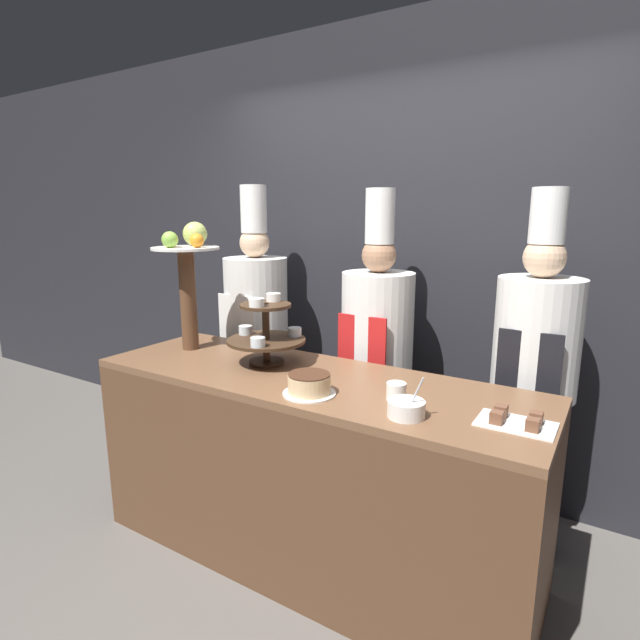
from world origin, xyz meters
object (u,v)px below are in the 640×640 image
object	(u,v)px
chef_left	(257,324)
fruit_pedestal	(188,267)
cup_white	(396,391)
chef_center_left	(377,346)
tiered_stand	(266,332)
cake_square_tray	(516,421)
cake_round	(309,385)
serving_bowl_near	(406,409)
chef_center_right	(534,367)

from	to	relation	value
chef_left	fruit_pedestal	bearing A→B (deg)	-89.62
cup_white	chef_center_left	size ratio (longest dim) A/B	0.04
tiered_stand	cake_square_tray	world-z (taller)	tiered_stand
tiered_stand	cake_square_tray	size ratio (longest dim) A/B	1.46
cup_white	chef_left	world-z (taller)	chef_left
cake_round	chef_center_left	bearing A→B (deg)	96.00
tiered_stand	fruit_pedestal	distance (m)	0.61
serving_bowl_near	chef_center_left	size ratio (longest dim) A/B	0.09
serving_bowl_near	cake_square_tray	bearing A→B (deg)	20.88
cake_round	cake_square_tray	xyz separation A→B (m)	(0.80, 0.13, -0.03)
tiered_stand	cup_white	distance (m)	0.77
fruit_pedestal	cake_square_tray	distance (m)	1.81
cake_square_tray	chef_left	xyz separation A→B (m)	(-1.76, 0.71, 0.01)
cake_round	cup_white	distance (m)	0.36
cake_square_tray	serving_bowl_near	xyz separation A→B (m)	(-0.36, -0.14, 0.02)
serving_bowl_near	cake_round	bearing A→B (deg)	179.05
tiered_stand	serving_bowl_near	size ratio (longest dim) A/B	2.37
cake_round	tiered_stand	bearing A→B (deg)	148.92
tiered_stand	cup_white	world-z (taller)	tiered_stand
fruit_pedestal	chef_center_right	xyz separation A→B (m)	(1.70, 0.58, -0.44)
serving_bowl_near	chef_center_left	world-z (taller)	chef_center_left
fruit_pedestal	cake_round	world-z (taller)	fruit_pedestal
fruit_pedestal	chef_left	xyz separation A→B (m)	(-0.00, 0.58, -0.43)
cake_round	chef_left	xyz separation A→B (m)	(-0.96, 0.84, -0.02)
chef_center_left	chef_center_right	distance (m)	0.84
fruit_pedestal	serving_bowl_near	bearing A→B (deg)	-11.13
chef_center_right	serving_bowl_near	bearing A→B (deg)	-110.09
cup_white	chef_center_left	world-z (taller)	chef_center_left
tiered_stand	chef_center_right	xyz separation A→B (m)	(1.16, 0.59, -0.15)
tiered_stand	cake_round	size ratio (longest dim) A/B	1.75
fruit_pedestal	cup_white	xyz separation A→B (m)	(1.29, -0.13, -0.42)
cup_white	serving_bowl_near	xyz separation A→B (m)	(0.10, -0.14, -0.00)
cake_round	chef_left	bearing A→B (deg)	138.64
serving_bowl_near	chef_center_left	distance (m)	1.00
chef_center_left	chef_left	bearing A→B (deg)	-180.00
cake_square_tray	serving_bowl_near	world-z (taller)	serving_bowl_near
serving_bowl_near	chef_center_right	world-z (taller)	chef_center_right
cake_square_tray	chef_center_left	size ratio (longest dim) A/B	0.15
cake_square_tray	chef_center_left	distance (m)	1.14
serving_bowl_near	chef_center_right	bearing A→B (deg)	69.91
tiered_stand	fruit_pedestal	xyz separation A→B (m)	(-0.54, 0.01, 0.29)
cup_white	serving_bowl_near	bearing A→B (deg)	-54.55
cup_white	cake_square_tray	distance (m)	0.46
chef_left	cup_white	bearing A→B (deg)	-28.74
tiered_stand	cup_white	bearing A→B (deg)	-8.84
chef_left	chef_center_left	size ratio (longest dim) A/B	1.02
fruit_pedestal	cake_round	xyz separation A→B (m)	(0.95, -0.27, -0.41)
cake_round	cup_white	size ratio (longest dim) A/B	2.77
tiered_stand	cup_white	size ratio (longest dim) A/B	4.86
cake_square_tray	fruit_pedestal	bearing A→B (deg)	175.60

